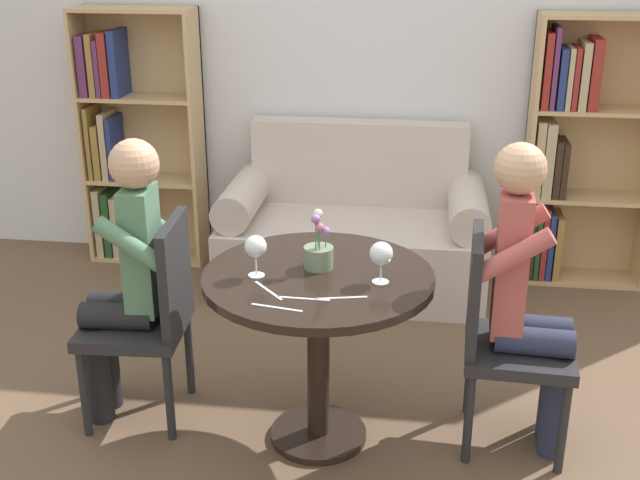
{
  "coord_description": "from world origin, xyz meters",
  "views": [
    {
      "loc": [
        0.38,
        -2.79,
        2.0
      ],
      "look_at": [
        0.0,
        0.05,
        0.87
      ],
      "focal_mm": 45.0,
      "sensor_mm": 36.0,
      "label": 1
    }
  ],
  "objects_px": {
    "chair_right": "(501,333)",
    "flower_vase": "(319,252)",
    "bookshelf_right": "(573,153)",
    "person_right": "(529,296)",
    "wine_glass_right": "(381,255)",
    "bookshelf_left": "(130,142)",
    "person_left": "(126,277)",
    "couch": "(354,234)",
    "wine_glass_left": "(256,248)",
    "chair_left": "(150,312)"
  },
  "relations": [
    {
      "from": "bookshelf_left",
      "to": "chair_right",
      "type": "bearing_deg",
      "value": -39.16
    },
    {
      "from": "chair_right",
      "to": "flower_vase",
      "type": "xyz_separation_m",
      "value": [
        -0.72,
        -0.03,
        0.32
      ]
    },
    {
      "from": "couch",
      "to": "person_left",
      "type": "xyz_separation_m",
      "value": [
        -0.81,
        -1.49,
        0.34
      ]
    },
    {
      "from": "person_left",
      "to": "person_right",
      "type": "xyz_separation_m",
      "value": [
        1.62,
        0.01,
        0.01
      ]
    },
    {
      "from": "chair_left",
      "to": "person_left",
      "type": "xyz_separation_m",
      "value": [
        -0.09,
        -0.01,
        0.16
      ]
    },
    {
      "from": "bookshelf_left",
      "to": "flower_vase",
      "type": "distance_m",
      "value": 2.27
    },
    {
      "from": "bookshelf_left",
      "to": "person_left",
      "type": "distance_m",
      "value": 1.86
    },
    {
      "from": "couch",
      "to": "person_right",
      "type": "distance_m",
      "value": 1.72
    },
    {
      "from": "flower_vase",
      "to": "bookshelf_left",
      "type": "bearing_deg",
      "value": 128.63
    },
    {
      "from": "bookshelf_right",
      "to": "couch",
      "type": "bearing_deg",
      "value": -167.81
    },
    {
      "from": "chair_left",
      "to": "wine_glass_right",
      "type": "height_order",
      "value": "wine_glass_right"
    },
    {
      "from": "wine_glass_right",
      "to": "bookshelf_right",
      "type": "bearing_deg",
      "value": 62.2
    },
    {
      "from": "person_right",
      "to": "chair_right",
      "type": "bearing_deg",
      "value": 87.99
    },
    {
      "from": "person_left",
      "to": "person_right",
      "type": "relative_size",
      "value": 0.97
    },
    {
      "from": "chair_left",
      "to": "person_right",
      "type": "bearing_deg",
      "value": 86.69
    },
    {
      "from": "wine_glass_right",
      "to": "flower_vase",
      "type": "bearing_deg",
      "value": 156.95
    },
    {
      "from": "bookshelf_right",
      "to": "person_right",
      "type": "bearing_deg",
      "value": -103.6
    },
    {
      "from": "person_right",
      "to": "flower_vase",
      "type": "xyz_separation_m",
      "value": [
        -0.81,
        -0.02,
        0.15
      ]
    },
    {
      "from": "bookshelf_left",
      "to": "person_right",
      "type": "height_order",
      "value": "bookshelf_left"
    },
    {
      "from": "couch",
      "to": "wine_glass_right",
      "type": "bearing_deg",
      "value": -81.45
    },
    {
      "from": "person_right",
      "to": "wine_glass_left",
      "type": "distance_m",
      "value": 1.07
    },
    {
      "from": "flower_vase",
      "to": "chair_right",
      "type": "bearing_deg",
      "value": 2.27
    },
    {
      "from": "chair_left",
      "to": "flower_vase",
      "type": "bearing_deg",
      "value": 84.89
    },
    {
      "from": "bookshelf_right",
      "to": "wine_glass_left",
      "type": "bearing_deg",
      "value": -127.93
    },
    {
      "from": "couch",
      "to": "wine_glass_left",
      "type": "distance_m",
      "value": 1.72
    },
    {
      "from": "chair_right",
      "to": "wine_glass_right",
      "type": "height_order",
      "value": "wine_glass_right"
    },
    {
      "from": "couch",
      "to": "bookshelf_right",
      "type": "bearing_deg",
      "value": 12.19
    },
    {
      "from": "couch",
      "to": "wine_glass_left",
      "type": "height_order",
      "value": "couch"
    },
    {
      "from": "chair_left",
      "to": "chair_right",
      "type": "xyz_separation_m",
      "value": [
        1.44,
        0.01,
        0.0
      ]
    },
    {
      "from": "wine_glass_left",
      "to": "person_right",
      "type": "bearing_deg",
      "value": 7.06
    },
    {
      "from": "person_right",
      "to": "wine_glass_right",
      "type": "bearing_deg",
      "value": 105.6
    },
    {
      "from": "bookshelf_right",
      "to": "wine_glass_right",
      "type": "distance_m",
      "value": 2.12
    },
    {
      "from": "bookshelf_left",
      "to": "chair_left",
      "type": "bearing_deg",
      "value": -68.08
    },
    {
      "from": "wine_glass_left",
      "to": "bookshelf_left",
      "type": "bearing_deg",
      "value": 122.33
    },
    {
      "from": "person_left",
      "to": "person_right",
      "type": "height_order",
      "value": "person_right"
    },
    {
      "from": "chair_right",
      "to": "flower_vase",
      "type": "distance_m",
      "value": 0.79
    },
    {
      "from": "person_right",
      "to": "bookshelf_right",
      "type": "bearing_deg",
      "value": -10.62
    },
    {
      "from": "bookshelf_right",
      "to": "chair_right",
      "type": "height_order",
      "value": "bookshelf_right"
    },
    {
      "from": "bookshelf_right",
      "to": "person_right",
      "type": "distance_m",
      "value": 1.8
    },
    {
      "from": "bookshelf_right",
      "to": "person_left",
      "type": "relative_size",
      "value": 1.26
    },
    {
      "from": "chair_right",
      "to": "person_left",
      "type": "distance_m",
      "value": 1.54
    },
    {
      "from": "bookshelf_left",
      "to": "chair_right",
      "type": "relative_size",
      "value": 1.73
    },
    {
      "from": "couch",
      "to": "chair_right",
      "type": "distance_m",
      "value": 1.65
    },
    {
      "from": "couch",
      "to": "person_left",
      "type": "distance_m",
      "value": 1.73
    },
    {
      "from": "bookshelf_right",
      "to": "chair_left",
      "type": "distance_m",
      "value": 2.63
    },
    {
      "from": "bookshelf_left",
      "to": "bookshelf_right",
      "type": "height_order",
      "value": "same"
    },
    {
      "from": "bookshelf_left",
      "to": "chair_left",
      "type": "relative_size",
      "value": 1.73
    },
    {
      "from": "bookshelf_left",
      "to": "person_right",
      "type": "bearing_deg",
      "value": -38.14
    },
    {
      "from": "bookshelf_right",
      "to": "wine_glass_left",
      "type": "relative_size",
      "value": 9.48
    },
    {
      "from": "wine_glass_right",
      "to": "bookshelf_left",
      "type": "bearing_deg",
      "value": 131.55
    }
  ]
}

